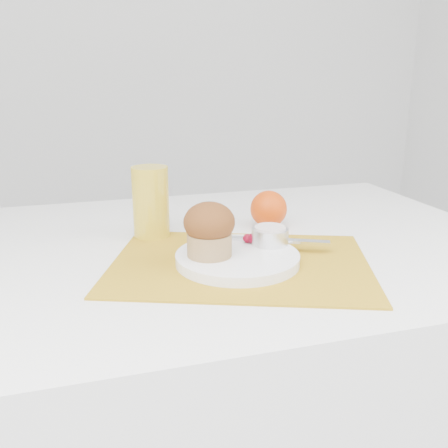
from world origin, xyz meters
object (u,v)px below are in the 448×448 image
object	(u,v)px
orange	(269,209)
muffin	(209,229)
plate	(237,258)
table	(209,408)
juice_glass	(151,203)

from	to	relation	value
orange	muffin	size ratio (longest dim) A/B	0.85
plate	muffin	distance (m)	0.07
table	muffin	bearing A→B (deg)	-102.78
orange	juice_glass	world-z (taller)	juice_glass
plate	orange	xyz separation A→B (m)	(0.13, 0.19, 0.03)
juice_glass	table	bearing A→B (deg)	-34.77
table	muffin	xyz separation A→B (m)	(-0.03, -0.12, 0.44)
table	juice_glass	bearing A→B (deg)	145.23
table	orange	bearing A→B (deg)	24.21
table	juice_glass	distance (m)	0.46
table	plate	distance (m)	0.41
plate	muffin	bearing A→B (deg)	173.45
juice_glass	muffin	world-z (taller)	juice_glass
table	orange	world-z (taller)	orange
orange	plate	bearing A→B (deg)	-124.38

